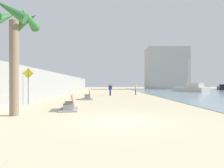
% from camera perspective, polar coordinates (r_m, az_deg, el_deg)
% --- Properties ---
extents(ground_plane, '(120.00, 120.00, 0.00)m').
position_cam_1_polar(ground_plane, '(26.32, -0.64, -3.52)').
color(ground_plane, '#C6B793').
extents(seawall, '(0.80, 64.00, 3.11)m').
position_cam_1_polar(seawall, '(27.14, -16.68, -0.13)').
color(seawall, gray).
rests_on(seawall, ground).
extents(palm_tree, '(2.48, 2.50, 6.04)m').
position_cam_1_polar(palm_tree, '(11.27, -28.25, 14.30)').
color(palm_tree, '#7A6651').
rests_on(palm_tree, ground).
extents(bench_near, '(1.38, 2.23, 0.98)m').
position_cam_1_polar(bench_near, '(12.04, -13.16, -6.80)').
color(bench_near, gray).
rests_on(bench_near, ground).
extents(bench_far, '(1.33, 2.21, 0.98)m').
position_cam_1_polar(bench_far, '(19.61, -7.63, -4.10)').
color(bench_far, gray).
rests_on(bench_far, ground).
extents(person_walking, '(0.49, 0.30, 1.67)m').
position_cam_1_polar(person_walking, '(25.69, -0.55, -1.45)').
color(person_walking, navy).
rests_on(person_walking, ground).
extents(person_standing, '(0.27, 0.51, 1.69)m').
position_cam_1_polar(person_standing, '(27.40, 7.38, -1.32)').
color(person_standing, navy).
rests_on(person_standing, ground).
extents(boat_far_right, '(4.57, 6.55, 1.42)m').
position_cam_1_polar(boat_far_right, '(56.45, 31.17, -0.99)').
color(boat_far_right, black).
rests_on(boat_far_right, water_bay).
extents(boat_nearest, '(5.13, 7.12, 6.67)m').
position_cam_1_polar(boat_nearest, '(40.08, 23.46, -1.26)').
color(boat_nearest, beige).
rests_on(boat_nearest, water_bay).
extents(pedestrian_sign, '(0.85, 0.08, 2.92)m').
position_cam_1_polar(pedestrian_sign, '(15.76, -24.64, 0.58)').
color(pedestrian_sign, slate).
rests_on(pedestrian_sign, ground).
extents(harbor_building, '(12.00, 6.00, 12.34)m').
position_cam_1_polar(harbor_building, '(57.44, 16.58, 4.63)').
color(harbor_building, '#ADAAA3').
rests_on(harbor_building, ground).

